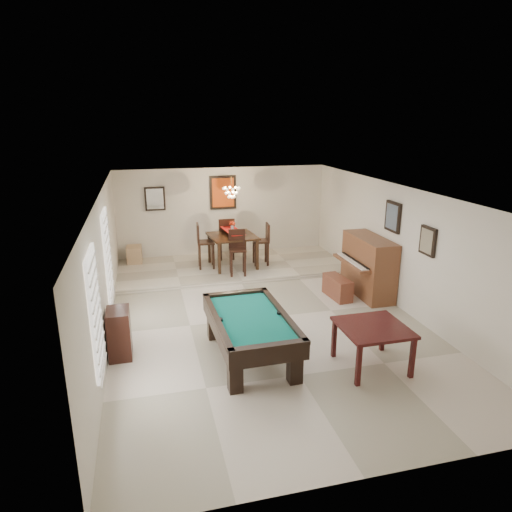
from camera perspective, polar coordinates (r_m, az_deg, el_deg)
name	(u,v)px	position (r m, az deg, el deg)	size (l,w,h in m)	color
ground_plane	(263,318)	(9.46, 0.89, -7.77)	(6.00, 9.00, 0.02)	beige
wall_back	(223,213)	(13.26, -4.13, 5.39)	(6.00, 0.04, 2.60)	silver
wall_front	(373,379)	(5.14, 14.48, -14.63)	(6.00, 0.04, 2.60)	silver
wall_left	(104,269)	(8.74, -18.43, -1.57)	(0.04, 9.00, 2.60)	silver
wall_right	(400,247)	(10.16, 17.50, 1.05)	(0.04, 9.00, 2.60)	silver
ceiling	(264,192)	(8.70, 0.97, 8.05)	(6.00, 9.00, 0.04)	white
dining_step	(232,267)	(12.39, -2.99, -1.36)	(6.00, 2.50, 0.12)	beige
window_left_front	(95,312)	(6.65, -19.44, -6.59)	(0.06, 1.00, 1.70)	white
window_left_rear	(107,255)	(9.28, -18.08, 0.17)	(0.06, 1.00, 1.70)	white
pool_table	(250,338)	(7.83, -0.71, -10.18)	(1.23, 2.26, 0.75)	black
square_table	(372,346)	(7.81, 14.25, -10.90)	(1.06, 1.06, 0.73)	black
upright_piano	(362,267)	(10.69, 13.10, -1.30)	(0.91, 1.63, 1.36)	brown
piano_bench	(337,287)	(10.56, 10.14, -3.88)	(0.34, 0.86, 0.48)	brown
apothecary_chest	(119,333)	(8.20, -16.72, -9.24)	(0.38, 0.57, 0.85)	black
dining_table	(233,248)	(12.13, -2.94, 0.95)	(1.18, 1.18, 0.97)	black
flower_vase	(232,226)	(11.98, -2.98, 3.79)	(0.15, 0.15, 0.26)	#B2290F
dining_chair_south	(238,253)	(11.43, -2.32, 0.38)	(0.42, 0.42, 1.14)	black
dining_chair_north	(226,238)	(12.77, -3.78, 2.23)	(0.44, 0.44, 1.18)	black
dining_chair_west	(206,246)	(12.04, -6.27, 1.29)	(0.44, 0.44, 1.19)	black
dining_chair_east	(261,244)	(12.24, 0.59, 1.48)	(0.42, 0.42, 1.12)	black
corner_bench	(134,254)	(12.95, -14.96, 0.20)	(0.40, 0.50, 0.45)	tan
chandelier	(231,188)	(11.84, -3.10, 8.45)	(0.44, 0.44, 0.60)	#FFE5B2
back_painting	(223,192)	(13.11, -4.15, 7.93)	(0.75, 0.06, 0.95)	#D84C14
back_mirror	(155,199)	(12.94, -12.52, 7.00)	(0.55, 0.06, 0.65)	white
right_picture_upper	(393,217)	(10.25, 16.75, 4.72)	(0.06, 0.55, 0.65)	slate
right_picture_lower	(428,241)	(9.24, 20.69, 1.76)	(0.06, 0.45, 0.55)	gray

